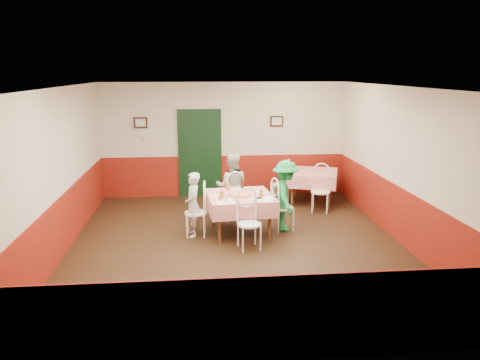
{
  "coord_description": "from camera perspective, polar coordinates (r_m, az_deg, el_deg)",
  "views": [
    {
      "loc": [
        -0.71,
        -7.93,
        3.08
      ],
      "look_at": [
        0.12,
        0.64,
        1.05
      ],
      "focal_mm": 35.0,
      "sensor_mm": 36.0,
      "label": 1
    }
  ],
  "objects": [
    {
      "name": "diner_right",
      "position": [
        9.14,
        5.55,
        -1.92
      ],
      "size": [
        0.56,
        0.92,
        1.39
      ],
      "primitive_type": "imported",
      "rotation": [
        0.0,
        0.0,
        1.52
      ],
      "color": "gray",
      "rests_on": "ground"
    },
    {
      "name": "chair_second_b",
      "position": [
        10.48,
        9.78,
        -1.46
      ],
      "size": [
        0.53,
        0.53,
        0.9
      ],
      "primitive_type": null,
      "rotation": [
        0.0,
        0.0,
        -0.32
      ],
      "color": "white",
      "rests_on": "ground"
    },
    {
      "name": "shaker_a",
      "position": [
        8.42,
        -2.14,
        -2.41
      ],
      "size": [
        0.04,
        0.04,
        0.09
      ],
      "primitive_type": "cylinder",
      "rotation": [
        0.0,
        0.0,
        0.1
      ],
      "color": "silver",
      "rests_on": "main_table"
    },
    {
      "name": "glass_c",
      "position": [
        9.26,
        -1.47,
        -0.77
      ],
      "size": [
        0.09,
        0.09,
        0.15
      ],
      "primitive_type": "cylinder",
      "rotation": [
        0.0,
        0.0,
        0.1
      ],
      "color": "#BF7219",
      "rests_on": "main_table"
    },
    {
      "name": "diner_left",
      "position": [
        8.83,
        -5.75,
        -3.01
      ],
      "size": [
        0.32,
        0.46,
        1.23
      ],
      "primitive_type": "imported",
      "rotation": [
        0.0,
        0.0,
        -1.51
      ],
      "color": "gray",
      "rests_on": "ground"
    },
    {
      "name": "glass_a",
      "position": [
        8.61,
        -2.21,
        -1.85
      ],
      "size": [
        0.09,
        0.09,
        0.15
      ],
      "primitive_type": "cylinder",
      "rotation": [
        0.0,
        0.0,
        0.1
      ],
      "color": "#BF7219",
      "rests_on": "main_table"
    },
    {
      "name": "menu_right",
      "position": [
        8.65,
        3.06,
        -2.29
      ],
      "size": [
        0.34,
        0.43,
        0.0
      ],
      "primitive_type": "cube",
      "rotation": [
        0.0,
        0.0,
        -0.11
      ],
      "color": "white",
      "rests_on": "main_table"
    },
    {
      "name": "picture_left",
      "position": [
        11.52,
        -12.02,
        6.86
      ],
      "size": [
        0.32,
        0.03,
        0.26
      ],
      "primitive_type": "cube",
      "color": "black",
      "rests_on": "back_wall"
    },
    {
      "name": "second_table",
      "position": [
        11.2,
        8.77,
        -0.86
      ],
      "size": [
        1.41,
        1.41,
        0.77
      ],
      "primitive_type": "cube",
      "rotation": [
        0.0,
        0.0,
        -0.32
      ],
      "color": "red",
      "rests_on": "ground"
    },
    {
      "name": "pizza",
      "position": [
        8.87,
        -0.08,
        -1.79
      ],
      "size": [
        0.45,
        0.45,
        0.03
      ],
      "primitive_type": "cylinder",
      "rotation": [
        0.0,
        0.0,
        0.1
      ],
      "color": "#B74723",
      "rests_on": "main_table"
    },
    {
      "name": "thermostat",
      "position": [
        11.55,
        -11.44,
        5.15
      ],
      "size": [
        0.1,
        0.03,
        0.1
      ],
      "primitive_type": "cube",
      "color": "white",
      "rests_on": "back_wall"
    },
    {
      "name": "plate_right",
      "position": [
        9.03,
        2.7,
        -1.58
      ],
      "size": [
        0.27,
        0.27,
        0.01
      ],
      "primitive_type": "cylinder",
      "rotation": [
        0.0,
        0.0,
        0.1
      ],
      "color": "white",
      "rests_on": "main_table"
    },
    {
      "name": "diner_far",
      "position": [
        9.78,
        -1.01,
        -0.8
      ],
      "size": [
        0.74,
        0.61,
        1.4
      ],
      "primitive_type": "imported",
      "rotation": [
        0.0,
        0.0,
        3.01
      ],
      "color": "gray",
      "rests_on": "ground"
    },
    {
      "name": "ceiling",
      "position": [
        7.96,
        -0.43,
        11.26
      ],
      "size": [
        7.0,
        7.0,
        0.0
      ],
      "primitive_type": "plane",
      "color": "white",
      "rests_on": "back_wall"
    },
    {
      "name": "chair_far",
      "position": [
        9.8,
        -0.95,
        -2.29
      ],
      "size": [
        0.52,
        0.52,
        0.9
      ],
      "primitive_type": null,
      "rotation": [
        0.0,
        0.0,
        3.42
      ],
      "color": "white",
      "rests_on": "ground"
    },
    {
      "name": "plate_left",
      "position": [
        8.83,
        -2.86,
        -1.92
      ],
      "size": [
        0.27,
        0.27,
        0.01
      ],
      "primitive_type": "cylinder",
      "rotation": [
        0.0,
        0.0,
        0.1
      ],
      "color": "white",
      "rests_on": "main_table"
    },
    {
      "name": "glass_b",
      "position": [
        8.74,
        2.59,
        -1.64
      ],
      "size": [
        0.09,
        0.09,
        0.14
      ],
      "primitive_type": "cylinder",
      "rotation": [
        0.0,
        0.0,
        0.1
      ],
      "color": "#BF7219",
      "rests_on": "main_table"
    },
    {
      "name": "floor",
      "position": [
        8.53,
        -0.4,
        -7.88
      ],
      "size": [
        7.0,
        7.0,
        0.0
      ],
      "primitive_type": "plane",
      "color": "black",
      "rests_on": "ground"
    },
    {
      "name": "picture_right",
      "position": [
        11.62,
        4.5,
        7.16
      ],
      "size": [
        0.32,
        0.03,
        0.26
      ],
      "primitive_type": "cube",
      "color": "black",
      "rests_on": "back_wall"
    },
    {
      "name": "shaker_c",
      "position": [
        8.5,
        -2.52,
        -2.26
      ],
      "size": [
        0.04,
        0.04,
        0.09
      ],
      "primitive_type": "cylinder",
      "rotation": [
        0.0,
        0.0,
        0.1
      ],
      "color": "#B23319",
      "rests_on": "main_table"
    },
    {
      "name": "left_wall",
      "position": [
        8.42,
        -21.2,
        0.86
      ],
      "size": [
        0.1,
        7.0,
        2.8
      ],
      "primitive_type": "cube",
      "color": "beige",
      "rests_on": "ground"
    },
    {
      "name": "wainscot_right",
      "position": [
        9.12,
        18.68,
        -3.88
      ],
      "size": [
        0.03,
        7.0,
        1.0
      ],
      "primitive_type": "cube",
      "color": "maroon",
      "rests_on": "ground"
    },
    {
      "name": "main_table",
      "position": [
        9.02,
        0.0,
        -4.18
      ],
      "size": [
        1.33,
        1.33,
        0.77
      ],
      "primitive_type": "cube",
      "rotation": [
        0.0,
        0.0,
        0.1
      ],
      "color": "red",
      "rests_on": "ground"
    },
    {
      "name": "wainscot_left",
      "position": [
        8.64,
        -20.6,
        -4.98
      ],
      "size": [
        0.03,
        7.0,
        1.0
      ],
      "primitive_type": "cube",
      "color": "maroon",
      "rests_on": "ground"
    },
    {
      "name": "menu_left",
      "position": [
        8.47,
        -1.79,
        -2.62
      ],
      "size": [
        0.38,
        0.46,
        0.0
      ],
      "primitive_type": "cube",
      "rotation": [
        0.0,
        0.0,
        0.24
      ],
      "color": "white",
      "rests_on": "main_table"
    },
    {
      "name": "wainscot_back",
      "position": [
        11.72,
        -1.92,
        0.56
      ],
      "size": [
        6.0,
        0.03,
        1.0
      ],
      "primitive_type": "cube",
      "color": "maroon",
      "rests_on": "ground"
    },
    {
      "name": "chair_near",
      "position": [
        8.2,
        1.14,
        -5.43
      ],
      "size": [
        0.49,
        0.49,
        0.9
      ],
      "primitive_type": null,
      "rotation": [
        0.0,
        0.0,
        0.17
      ],
      "color": "white",
      "rests_on": "ground"
    },
    {
      "name": "wallet",
      "position": [
        8.66,
        2.29,
        -2.2
      ],
      "size": [
        0.12,
        0.1,
        0.02
      ],
      "primitive_type": "cube",
      "rotation": [
        0.0,
        0.0,
        0.1
      ],
      "color": "black",
      "rests_on": "main_table"
    },
    {
      "name": "front_wall",
      "position": [
        4.79,
        3.36,
        -7.3
      ],
      "size": [
        6.0,
        0.1,
        2.8
      ],
      "primitive_type": "cube",
      "color": "beige",
      "rests_on": "ground"
    },
    {
      "name": "shaker_b",
      "position": [
        8.38,
        -1.69,
        -2.48
      ],
      "size": [
        0.04,
        0.04,
        0.09
      ],
      "primitive_type": "cylinder",
      "rotation": [
        0.0,
        0.0,
        0.1
      ],
      "color": "silver",
      "rests_on": "main_table"
    },
    {
      "name": "door",
      "position": [
        11.56,
        -4.91,
        3.11
      ],
      "size": [
        0.96,
        0.06,
        2.1
      ],
      "primitive_type": "cube",
      "color": "black",
      "rests_on": "ground"
    },
    {
      "name": "back_wall",
      "position": [
        11.57,
        -1.96,
        4.92
      ],
      "size": [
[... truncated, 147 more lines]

